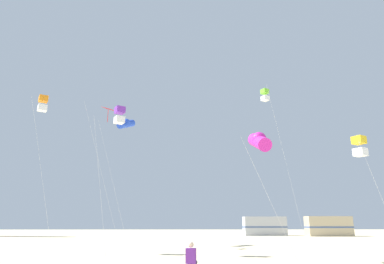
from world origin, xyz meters
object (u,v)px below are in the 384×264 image
kite_box_gold (360,146)px  kite_diamond_scarlet (108,114)px  rv_van_tan (328,226)px  kite_tube_magenta (259,141)px  kite_box_violet (120,115)px  kite_tube_blue (126,124)px  kite_box_orange (43,104)px  kite_flyer_standing (192,258)px  rv_van_silver (265,226)px  kite_box_lime (265,95)px

kite_box_gold → kite_diamond_scarlet: bearing=149.2°
rv_van_tan → kite_tube_magenta: bearing=-117.1°
kite_box_violet → rv_van_tan: 39.60m
kite_tube_blue → kite_box_orange: bearing=-119.4°
kite_flyer_standing → kite_box_violet: kite_box_violet is taller
kite_box_orange → rv_van_tan: 42.81m
kite_tube_blue → kite_box_violet: 10.38m
kite_flyer_standing → rv_van_silver: 43.28m
kite_box_orange → kite_box_gold: (20.22, -5.23, -4.20)m
kite_tube_magenta → kite_box_violet: bearing=149.7°
kite_tube_blue → kite_diamond_scarlet: bearing=-105.2°
kite_flyer_standing → rv_van_tan: rv_van_tan is taller
kite_flyer_standing → kite_box_orange: bearing=-29.0°
kite_diamond_scarlet → kite_box_lime: bearing=8.6°
kite_tube_blue → kite_tube_magenta: 18.41m
kite_diamond_scarlet → kite_tube_magenta: kite_diamond_scarlet is taller
kite_box_violet → kite_tube_magenta: bearing=-30.3°
kite_diamond_scarlet → rv_van_tan: kite_diamond_scarlet is taller
kite_flyer_standing → kite_box_gold: kite_box_gold is taller
kite_flyer_standing → kite_box_gold: bearing=-132.0°
rv_van_silver → rv_van_tan: size_ratio=1.01×
kite_tube_blue → kite_box_violet: (1.22, -10.04, -2.32)m
kite_tube_blue → kite_tube_magenta: kite_tube_blue is taller
kite_box_lime → kite_box_orange: bearing=-159.4°
kite_flyer_standing → kite_tube_blue: kite_tube_blue is taller
kite_diamond_scarlet → kite_box_gold: (16.53, -9.86, -4.90)m
kite_flyer_standing → rv_van_tan: 43.90m
kite_box_violet → rv_van_silver: bearing=62.2°
kite_flyer_standing → kite_tube_blue: (-5.83, 19.33, 10.55)m
kite_box_orange → rv_van_silver: 39.12m
kite_box_lime → kite_box_violet: kite_box_lime is taller
kite_box_orange → rv_van_silver: size_ratio=1.67×
kite_tube_magenta → kite_box_lime: bearing=73.9°
kite_box_gold → rv_van_silver: kite_box_gold is taller
kite_box_lime → kite_tube_blue: bearing=173.4°
kite_tube_magenta → kite_box_gold: (6.01, 1.32, 0.06)m
kite_flyer_standing → kite_box_lime: size_ratio=0.08×
kite_diamond_scarlet → kite_tube_magenta: size_ratio=1.75×
kite_flyer_standing → kite_tube_blue: bearing=-55.9°
kite_tube_magenta → kite_box_orange: 16.21m
kite_box_violet → kite_diamond_scarlet: size_ratio=0.81×
kite_box_gold → kite_flyer_standing: bearing=-149.2°
kite_box_violet → kite_box_gold: size_ratio=1.43×
kite_tube_magenta → rv_van_silver: (8.68, 37.03, -4.56)m
kite_tube_magenta → kite_tube_blue: bearing=122.6°
kite_flyer_standing → rv_van_silver: bearing=-89.3°
kite_box_gold → kite_tube_blue: bearing=138.8°
rv_van_silver → kite_diamond_scarlet: bearing=-127.5°
kite_diamond_scarlet → kite_flyer_standing: bearing=-66.4°
kite_diamond_scarlet → rv_van_silver: (19.19, 25.85, -9.53)m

